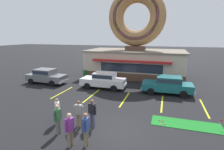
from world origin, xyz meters
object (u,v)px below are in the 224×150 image
Objects in this scene: pedestrian_hooded_kid at (86,128)px; golf_ball at (177,123)px; pedestrian_blue_sweater_man at (57,110)px; pedestrian_beanie_man at (58,118)px; pedestrian_crossing_woman at (70,128)px; trash_bin at (85,74)px; pedestrian_leather_jacket_man at (79,113)px; car_grey at (46,76)px; pedestrian_clipboard_woman at (92,112)px; putting_flag_pin at (220,122)px; car_white at (104,80)px; car_teal at (168,84)px.

golf_ball is at bearing 39.73° from pedestrian_hooded_kid.
pedestrian_beanie_man reaches higher than pedestrian_blue_sweater_man.
pedestrian_crossing_woman is 14.15m from trash_bin.
pedestrian_leather_jacket_man reaches higher than pedestrian_blue_sweater_man.
pedestrian_beanie_man is (7.24, -8.43, 0.04)m from car_grey.
pedestrian_hooded_kid is 1.83m from pedestrian_clipboard_woman.
putting_flag_pin is at bearing 28.26° from pedestrian_crossing_woman.
trash_bin is (-5.53, 13.01, -0.45)m from pedestrian_crossing_woman.
pedestrian_beanie_man is (-1.91, 0.55, -0.04)m from pedestrian_hooded_kid.
pedestrian_blue_sweater_man is at bearing 179.81° from pedestrian_leather_jacket_man.
golf_ball is 14.51m from car_grey.
trash_bin is at bearing 113.03° from pedestrian_crossing_woman.
pedestrian_hooded_kid is (-4.28, -3.56, 0.89)m from golf_ball.
pedestrian_blue_sweater_man is 0.93× the size of pedestrian_hooded_kid.
car_white is 4.69× the size of trash_bin.
pedestrian_hooded_kid reaches higher than trash_bin.
pedestrian_hooded_kid is (-3.69, -9.30, 0.07)m from car_teal.
car_teal is at bearing 95.86° from golf_ball.
car_grey is 12.50m from pedestrian_crossing_woman.
pedestrian_hooded_kid is (-6.58, -3.68, 0.51)m from putting_flag_pin.
pedestrian_hooded_kid reaches higher than pedestrian_leather_jacket_man.
pedestrian_blue_sweater_man is at bearing -72.05° from trash_bin.
car_teal is at bearing 68.34° from pedestrian_hooded_kid.
trash_bin reaches higher than golf_ball.
pedestrian_beanie_man is 12.97m from trash_bin.
putting_flag_pin is at bearing -35.32° from trash_bin.
car_teal is 2.79× the size of pedestrian_beanie_man.
pedestrian_clipboard_woman is (0.72, 0.25, 0.04)m from pedestrian_leather_jacket_man.
car_teal is at bearing 57.36° from pedestrian_beanie_man.
pedestrian_beanie_man is (-8.49, -3.13, 0.47)m from putting_flag_pin.
car_grey is 9.93m from pedestrian_blue_sweater_man.
car_grey is 2.71× the size of pedestrian_hooded_kid.
pedestrian_beanie_man is at bearing -86.46° from car_white.
car_white reaches higher than golf_ball.
car_grey and car_white have the same top height.
pedestrian_hooded_kid is 0.76m from pedestrian_crossing_woman.
car_teal reaches higher than putting_flag_pin.
pedestrian_beanie_man is (-6.20, -3.01, 0.86)m from golf_ball.
pedestrian_blue_sweater_man is (-6.30, -7.78, -0.00)m from car_teal.
pedestrian_crossing_woman is (1.89, -1.76, 0.08)m from pedestrian_blue_sweater_man.
car_grey reaches higher than putting_flag_pin.
pedestrian_leather_jacket_man is at bearing -0.19° from pedestrian_blue_sweater_man.
pedestrian_leather_jacket_man reaches higher than car_teal.
pedestrian_leather_jacket_man is at bearing -65.73° from trash_bin.
golf_ball is 0.01× the size of car_white.
car_white is at bearing 100.41° from pedestrian_crossing_woman.
car_white is 2.69× the size of pedestrian_crossing_woman.
trash_bin is (-9.94, 3.47, -0.37)m from car_teal.
pedestrian_crossing_woman is (1.20, -0.79, 0.04)m from pedestrian_beanie_man.
pedestrian_leather_jacket_man is 0.96× the size of pedestrian_clipboard_woman.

